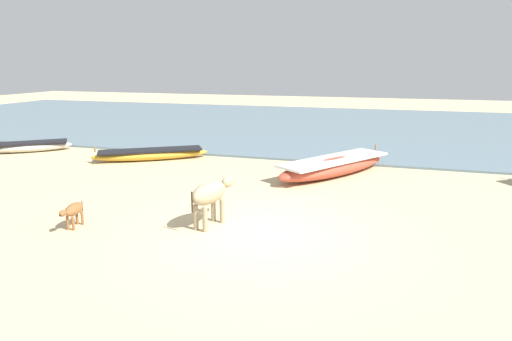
{
  "coord_description": "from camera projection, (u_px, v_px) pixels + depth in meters",
  "views": [
    {
      "loc": [
        2.53,
        -8.72,
        3.59
      ],
      "look_at": [
        -1.07,
        3.07,
        0.6
      ],
      "focal_mm": 31.27,
      "sensor_mm": 36.0,
      "label": 1
    }
  ],
  "objects": [
    {
      "name": "cow_adult_dun",
      "position": [
        210.0,
        194.0,
        9.93
      ],
      "size": [
        0.7,
        1.55,
        1.02
      ],
      "rotation": [
        0.0,
        0.0,
        1.34
      ],
      "color": "tan",
      "rests_on": "ground"
    },
    {
      "name": "ground",
      "position": [
        262.0,
        232.0,
        9.67
      ],
      "size": [
        80.0,
        80.0,
        0.0
      ],
      "primitive_type": "plane",
      "color": "#CCB789"
    },
    {
      "name": "fishing_boat_1",
      "position": [
        31.0,
        146.0,
        18.41
      ],
      "size": [
        2.99,
        2.65,
        0.61
      ],
      "rotation": [
        0.0,
        0.0,
        3.82
      ],
      "color": "beige",
      "rests_on": "ground"
    },
    {
      "name": "fishing_boat_0",
      "position": [
        151.0,
        154.0,
        16.84
      ],
      "size": [
        4.09,
        3.03,
        0.61
      ],
      "rotation": [
        0.0,
        0.0,
        3.71
      ],
      "color": "gold",
      "rests_on": "ground"
    },
    {
      "name": "sea_water",
      "position": [
        345.0,
        126.0,
        25.7
      ],
      "size": [
        60.0,
        20.0,
        0.08
      ],
      "primitive_type": "cube",
      "color": "slate",
      "rests_on": "ground"
    },
    {
      "name": "calf_near_brown",
      "position": [
        73.0,
        211.0,
        9.87
      ],
      "size": [
        0.31,
        0.86,
        0.55
      ],
      "rotation": [
        0.0,
        0.0,
        4.82
      ],
      "color": "brown",
      "rests_on": "ground"
    },
    {
      "name": "fishing_boat_4",
      "position": [
        334.0,
        166.0,
        14.53
      ],
      "size": [
        3.63,
        4.74,
        0.77
      ],
      "rotation": [
        0.0,
        0.0,
        1.0
      ],
      "color": "#B74733",
      "rests_on": "ground"
    }
  ]
}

